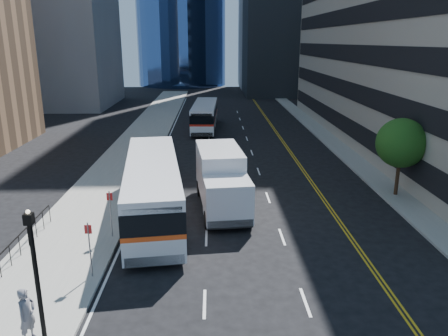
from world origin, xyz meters
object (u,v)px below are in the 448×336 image
(bus_front, at_px, (153,187))
(pedestrian, at_px, (27,315))
(bus_rear, at_px, (205,115))
(lamp_post, at_px, (36,270))
(box_truck, at_px, (221,179))
(street_tree, at_px, (401,143))

(bus_front, bearing_deg, pedestrian, -111.96)
(bus_rear, distance_m, pedestrian, 38.03)
(bus_front, xyz_separation_m, bus_rear, (2.60, 26.58, -0.23))
(bus_rear, bearing_deg, lamp_post, -95.08)
(lamp_post, bearing_deg, box_truck, 62.35)
(street_tree, bearing_deg, pedestrian, -142.45)
(pedestrian, bearing_deg, bus_rear, 10.11)
(pedestrian, bearing_deg, box_truck, -10.55)
(bus_rear, bearing_deg, box_truck, -84.33)
(bus_rear, relative_size, box_truck, 1.51)
(bus_front, bearing_deg, bus_rear, 76.76)
(box_truck, bearing_deg, bus_rear, 87.13)
(street_tree, height_order, bus_front, street_tree)
(street_tree, distance_m, bus_front, 16.01)
(box_truck, relative_size, pedestrian, 3.97)
(bus_front, height_order, box_truck, box_truck)
(lamp_post, bearing_deg, street_tree, 37.87)
(bus_rear, relative_size, pedestrian, 6.00)
(box_truck, xyz_separation_m, pedestrian, (-6.81, -12.35, -0.77))
(lamp_post, relative_size, box_truck, 0.59)
(street_tree, height_order, bus_rear, street_tree)
(street_tree, bearing_deg, bus_front, -168.75)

